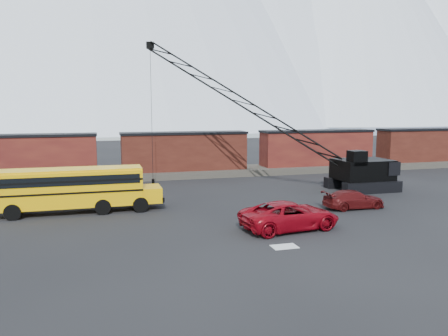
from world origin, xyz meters
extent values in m
plane|color=black|center=(0.00, 0.00, 0.00)|extent=(160.00, 160.00, 0.00)
cone|color=silver|center=(170.00, 275.00, 84.00)|extent=(260.00, 260.00, 175.00)
cone|color=silver|center=(260.00, 285.00, 72.00)|extent=(220.00, 220.00, 150.00)
cone|color=silver|center=(40.00, 320.00, 76.80)|extent=(240.00, 240.00, 160.00)
cube|color=silver|center=(0.00, 340.00, 12.00)|extent=(800.00, 80.00, 24.00)
cube|color=#4C473F|center=(0.00, 22.00, 0.35)|extent=(120.00, 5.00, 0.70)
cube|color=#411212|center=(-16.00, 22.00, 2.70)|extent=(13.50, 2.90, 4.00)
cube|color=black|center=(-16.00, 22.00, 4.75)|extent=(13.70, 3.10, 0.25)
cube|color=black|center=(-11.80, 22.00, 1.00)|extent=(2.20, 2.40, 0.60)
cube|color=#4C1E15|center=(0.00, 22.00, 2.70)|extent=(13.50, 2.90, 4.00)
cube|color=black|center=(0.00, 22.00, 4.75)|extent=(13.70, 3.10, 0.25)
cube|color=black|center=(-4.20, 22.00, 1.00)|extent=(2.20, 2.40, 0.60)
cube|color=black|center=(4.20, 22.00, 1.00)|extent=(2.20, 2.40, 0.60)
cube|color=#411212|center=(16.00, 22.00, 2.70)|extent=(13.50, 2.90, 4.00)
cube|color=black|center=(16.00, 22.00, 4.75)|extent=(13.70, 3.10, 0.25)
cube|color=black|center=(11.80, 22.00, 1.00)|extent=(2.20, 2.40, 0.60)
cube|color=black|center=(20.20, 22.00, 1.00)|extent=(2.20, 2.40, 0.60)
cube|color=#4C1E15|center=(32.00, 22.00, 2.70)|extent=(13.50, 2.90, 4.00)
cube|color=black|center=(32.00, 22.00, 4.75)|extent=(13.70, 3.10, 0.25)
cube|color=black|center=(27.80, 22.00, 1.00)|extent=(2.20, 2.40, 0.60)
cube|color=silver|center=(0.50, -4.00, 0.01)|extent=(1.40, 0.90, 0.02)
cube|color=#E4A704|center=(-11.03, 7.29, 1.80)|extent=(10.00, 2.50, 2.50)
cube|color=#E4A704|center=(-5.43, 7.29, 1.10)|extent=(1.60, 2.30, 1.10)
cube|color=#E4A704|center=(-11.03, 7.29, 3.10)|extent=(10.00, 2.30, 0.18)
cube|color=black|center=(-11.03, 6.03, 2.50)|extent=(9.60, 0.05, 0.65)
cube|color=black|center=(-11.03, 8.55, 2.50)|extent=(9.60, 0.05, 0.65)
cube|color=black|center=(-4.58, 7.29, 0.80)|extent=(0.15, 2.45, 0.35)
cylinder|color=black|center=(-14.63, 6.14, 0.55)|extent=(1.10, 0.35, 1.10)
cylinder|color=black|center=(-14.63, 8.44, 0.55)|extent=(1.10, 0.35, 1.10)
cylinder|color=black|center=(-8.83, 6.14, 0.55)|extent=(1.10, 0.35, 1.10)
cylinder|color=black|center=(-8.83, 8.44, 0.55)|extent=(1.10, 0.35, 1.10)
cylinder|color=black|center=(-6.23, 6.14, 0.55)|extent=(1.10, 0.35, 1.10)
cylinder|color=black|center=(-6.23, 8.44, 0.55)|extent=(1.10, 0.35, 1.10)
imported|color=maroon|center=(2.22, -0.85, 0.87)|extent=(6.53, 3.59, 1.73)
imported|color=#4C0D0E|center=(9.18, 3.07, 0.68)|extent=(4.67, 1.93, 1.35)
cube|color=black|center=(14.09, 7.88, 0.50)|extent=(5.50, 1.00, 1.00)
cube|color=black|center=(14.09, 11.08, 0.50)|extent=(5.50, 1.00, 1.00)
cube|color=black|center=(14.09, 9.48, 1.90)|extent=(4.80, 3.60, 1.80)
cube|color=black|center=(16.09, 9.48, 2.10)|extent=(1.20, 3.80, 1.20)
cube|color=black|center=(12.69, 8.28, 3.10)|extent=(1.40, 1.20, 1.30)
cube|color=black|center=(12.69, 7.73, 3.10)|extent=(1.20, 0.06, 0.90)
cube|color=black|center=(-4.04, 17.19, 13.25)|extent=(0.70, 0.50, 0.60)
cylinder|color=black|center=(-4.04, 17.19, 6.63)|extent=(0.04, 0.04, 12.95)
cube|color=black|center=(-4.04, 17.19, 0.35)|extent=(0.25, 0.25, 0.50)
camera|label=1|loc=(-8.84, -24.95, 7.38)|focal=35.00mm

